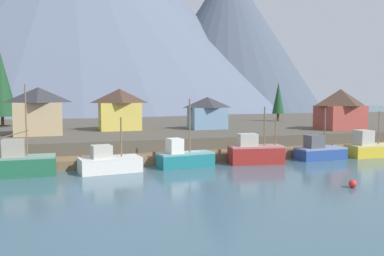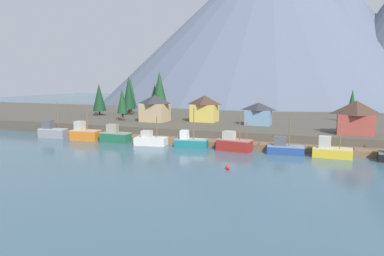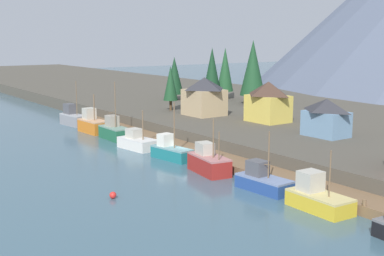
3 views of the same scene
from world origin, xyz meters
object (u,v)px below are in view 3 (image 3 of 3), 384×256
object	(u,v)px
house_blue	(326,117)
conifer_mid_right	(171,83)
fishing_boat_grey	(73,118)
fishing_boat_orange	(93,124)
conifer_back_left	(212,71)
fishing_boat_white	(137,142)
fishing_boat_red	(209,162)
channel_buoy	(113,195)
fishing_boat_green	(114,131)
conifer_back_right	(256,75)
fishing_boat_blue	(263,181)
conifer_centre	(253,68)
house_tan	(204,96)
house_yellow	(268,101)
conifer_mid_left	(225,70)
fishing_boat_yellow	(318,198)
fishing_boat_teal	(171,151)
conifer_near_left	(174,76)

from	to	relation	value
house_blue	conifer_mid_right	bearing A→B (deg)	-174.51
fishing_boat_grey	fishing_boat_orange	xyz separation A→B (m)	(8.90, -0.11, 0.01)
fishing_boat_grey	conifer_back_left	distance (m)	31.39
fishing_boat_white	fishing_boat_red	size ratio (longest dim) A/B	0.99
fishing_boat_orange	channel_buoy	distance (m)	38.09
fishing_boat_white	conifer_back_left	size ratio (longest dim) A/B	0.58
fishing_boat_green	fishing_boat_white	bearing A→B (deg)	-3.94
fishing_boat_orange	conifer_back_right	world-z (taller)	conifer_back_right
fishing_boat_blue	conifer_centre	distance (m)	53.91
fishing_boat_red	house_blue	distance (m)	19.72
house_blue	house_tan	bearing A→B (deg)	-175.96
fishing_boat_orange	fishing_boat_blue	distance (m)	41.94
house_blue	conifer_back_left	distance (m)	42.45
conifer_back_left	conifer_back_right	distance (m)	9.47
house_yellow	channel_buoy	world-z (taller)	house_yellow
fishing_boat_blue	channel_buoy	distance (m)	15.63
channel_buoy	fishing_boat_blue	bearing A→B (deg)	65.19
house_tan	conifer_mid_right	size ratio (longest dim) A/B	0.80
fishing_boat_red	conifer_back_left	size ratio (longest dim) A/B	0.59
house_tan	conifer_centre	size ratio (longest dim) A/B	0.51
conifer_back_right	conifer_mid_left	bearing A→B (deg)	-159.82
conifer_back_right	conifer_centre	distance (m)	5.87
house_yellow	house_tan	xyz separation A→B (m)	(-11.74, -4.08, 0.06)
conifer_back_left	fishing_boat_white	bearing A→B (deg)	-53.58
fishing_boat_blue	channel_buoy	world-z (taller)	fishing_boat_blue
fishing_boat_red	fishing_boat_yellow	world-z (taller)	fishing_boat_red
channel_buoy	fishing_boat_green	bearing A→B (deg)	152.86
conifer_back_left	house_tan	bearing A→B (deg)	-41.16
conifer_centre	fishing_boat_orange	bearing A→B (deg)	-92.32
fishing_boat_blue	fishing_boat_yellow	world-z (taller)	fishing_boat_blue
conifer_mid_left	fishing_boat_white	bearing A→B (deg)	-55.19
conifer_back_right	house_blue	bearing A→B (deg)	-28.49
fishing_boat_teal	fishing_boat_grey	bearing A→B (deg)	172.12
house_tan	fishing_boat_teal	bearing A→B (deg)	-47.19
conifer_near_left	channel_buoy	size ratio (longest dim) A/B	13.22
fishing_boat_blue	conifer_near_left	world-z (taller)	conifer_near_left
fishing_boat_grey	house_tan	size ratio (longest dim) A/B	1.24
conifer_centre	fishing_boat_yellow	bearing A→B (deg)	-35.66
conifer_back_right	conifer_back_left	bearing A→B (deg)	-119.14
fishing_boat_green	house_yellow	world-z (taller)	fishing_boat_green
fishing_boat_red	conifer_centre	distance (m)	47.65
channel_buoy	conifer_near_left	bearing A→B (deg)	141.12
fishing_boat_blue	conifer_back_right	bearing A→B (deg)	135.44
fishing_boat_white	house_yellow	size ratio (longest dim) A/B	1.01
conifer_mid_left	conifer_back_right	world-z (taller)	conifer_mid_left
fishing_boat_teal	house_yellow	size ratio (longest dim) A/B	1.17
fishing_boat_yellow	house_blue	size ratio (longest dim) A/B	1.06
fishing_boat_grey	house_yellow	world-z (taller)	house_yellow
house_yellow	channel_buoy	xyz separation A→B (m)	(15.38, -35.44, -5.46)
fishing_boat_teal	fishing_boat_blue	world-z (taller)	fishing_boat_teal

